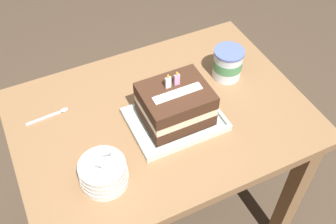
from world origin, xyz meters
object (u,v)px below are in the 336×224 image
object	(u,v)px
birthday_cake	(175,104)
bowl_stack	(103,173)
ice_cream_tub	(228,63)
serving_spoon_near_tray	(55,114)
foil_tray	(175,120)

from	to	relation	value
birthday_cake	bowl_stack	bearing A→B (deg)	-158.21
birthday_cake	ice_cream_tub	distance (m)	0.30
serving_spoon_near_tray	foil_tray	bearing A→B (deg)	-30.26
birthday_cake	bowl_stack	distance (m)	0.32
foil_tray	bowl_stack	distance (m)	0.32
bowl_stack	ice_cream_tub	bearing A→B (deg)	22.91
bowl_stack	serving_spoon_near_tray	bearing A→B (deg)	101.25
serving_spoon_near_tray	ice_cream_tub	bearing A→B (deg)	-7.70
birthday_cake	bowl_stack	xyz separation A→B (m)	(-0.29, -0.12, -0.05)
bowl_stack	ice_cream_tub	xyz separation A→B (m)	(0.57, 0.24, 0.02)
ice_cream_tub	foil_tray	bearing A→B (deg)	-155.93
foil_tray	bowl_stack	xyz separation A→B (m)	(-0.29, -0.12, 0.03)
bowl_stack	ice_cream_tub	size ratio (longest dim) A/B	1.24
serving_spoon_near_tray	bowl_stack	bearing A→B (deg)	-78.75
birthday_cake	ice_cream_tub	xyz separation A→B (m)	(0.27, 0.12, -0.03)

